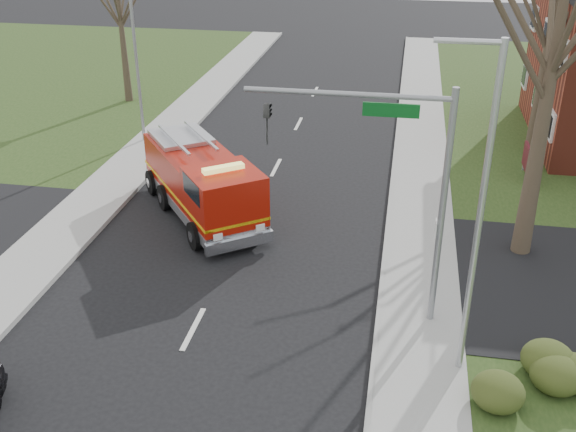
# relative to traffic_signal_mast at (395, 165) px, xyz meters

# --- Properties ---
(ground) EXTENTS (120.00, 120.00, 0.00)m
(ground) POSITION_rel_traffic_signal_mast_xyz_m (-5.21, -1.50, -4.71)
(ground) COLOR black
(ground) RESTS_ON ground
(sidewalk_right) EXTENTS (2.40, 80.00, 0.15)m
(sidewalk_right) POSITION_rel_traffic_signal_mast_xyz_m (0.99, -1.50, -4.63)
(sidewalk_right) COLOR gray
(sidewalk_right) RESTS_ON ground
(health_center_sign) EXTENTS (0.12, 2.00, 1.40)m
(health_center_sign) POSITION_rel_traffic_signal_mast_xyz_m (5.29, 11.00, -3.83)
(health_center_sign) COLOR #50121B
(health_center_sign) RESTS_ON ground
(hedge_corner) EXTENTS (2.80, 2.00, 0.90)m
(hedge_corner) POSITION_rel_traffic_signal_mast_xyz_m (3.79, -2.50, -4.13)
(hedge_corner) COLOR #304017
(hedge_corner) RESTS_ON lawn_right
(bare_tree_near) EXTENTS (6.00, 6.00, 12.00)m
(bare_tree_near) POSITION_rel_traffic_signal_mast_xyz_m (4.29, 4.50, 2.71)
(bare_tree_near) COLOR #392E22
(bare_tree_near) RESTS_ON ground
(bare_tree_far) EXTENTS (5.25, 5.25, 10.50)m
(bare_tree_far) POSITION_rel_traffic_signal_mast_xyz_m (5.79, 13.50, 1.78)
(bare_tree_far) COLOR #392E22
(bare_tree_far) RESTS_ON ground
(bare_tree_left) EXTENTS (4.50, 4.50, 9.00)m
(bare_tree_left) POSITION_rel_traffic_signal_mast_xyz_m (-15.21, 18.50, 0.86)
(bare_tree_left) COLOR #392E22
(bare_tree_left) RESTS_ON ground
(traffic_signal_mast) EXTENTS (5.29, 0.18, 6.80)m
(traffic_signal_mast) POSITION_rel_traffic_signal_mast_xyz_m (0.00, 0.00, 0.00)
(traffic_signal_mast) COLOR gray
(traffic_signal_mast) RESTS_ON ground
(streetlight_pole) EXTENTS (1.48, 0.16, 8.40)m
(streetlight_pole) POSITION_rel_traffic_signal_mast_xyz_m (1.93, -2.00, -0.16)
(streetlight_pole) COLOR #B7BABF
(streetlight_pole) RESTS_ON ground
(utility_pole_far) EXTENTS (0.14, 0.14, 7.00)m
(utility_pole_far) POSITION_rel_traffic_signal_mast_xyz_m (-12.01, 12.50, -1.21)
(utility_pole_far) COLOR gray
(utility_pole_far) RESTS_ON ground
(fire_engine) EXTENTS (6.00, 6.92, 2.78)m
(fire_engine) POSITION_rel_traffic_signal_mast_xyz_m (-6.93, 5.45, -3.45)
(fire_engine) COLOR #9B1307
(fire_engine) RESTS_ON ground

